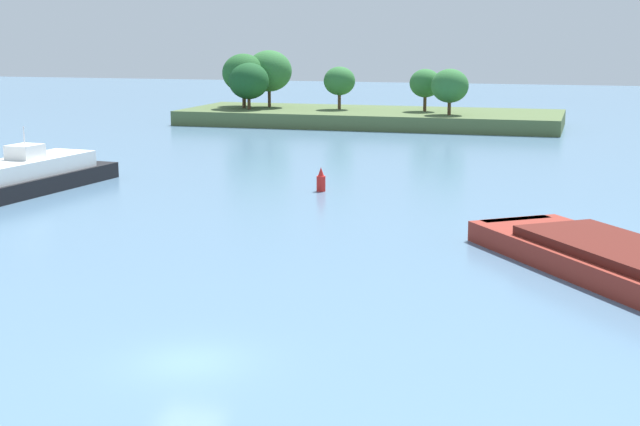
# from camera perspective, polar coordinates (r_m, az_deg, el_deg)

# --- Properties ---
(ground_plane) EXTENTS (400.00, 400.00, 0.00)m
(ground_plane) POSITION_cam_1_polar(r_m,az_deg,el_deg) (35.44, -8.12, -9.11)
(ground_plane) COLOR slate
(treeline_island) EXTENTS (50.57, 17.89, 9.83)m
(treeline_island) POSITION_cam_1_polar(r_m,az_deg,el_deg) (126.14, 1.49, 6.77)
(treeline_island) COLOR #4C6038
(treeline_island) RESTS_ON ground
(channel_buoy_red) EXTENTS (0.70, 0.70, 1.90)m
(channel_buoy_red) POSITION_cam_1_polar(r_m,az_deg,el_deg) (72.07, 0.06, 1.99)
(channel_buoy_red) COLOR red
(channel_buoy_red) RESTS_ON ground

